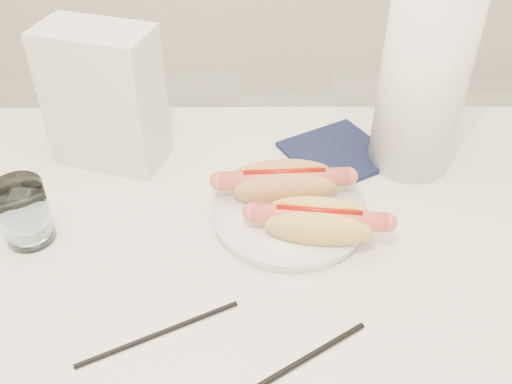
{
  "coord_description": "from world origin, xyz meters",
  "views": [
    {
      "loc": [
        0.07,
        -0.57,
        1.33
      ],
      "look_at": [
        0.07,
        0.05,
        0.82
      ],
      "focal_mm": 40.47,
      "sensor_mm": 36.0,
      "label": 1
    }
  ],
  "objects_px": {
    "hotdog_left": "(284,183)",
    "hotdog_right": "(319,222)",
    "plate": "(289,215)",
    "water_glass": "(24,212)",
    "napkin_box": "(104,98)",
    "paper_towel_roll": "(423,82)",
    "table": "(209,283)"
  },
  "relations": [
    {
      "from": "hotdog_right",
      "to": "water_glass",
      "type": "distance_m",
      "value": 0.41
    },
    {
      "from": "paper_towel_roll",
      "to": "hotdog_right",
      "type": "bearing_deg",
      "value": -130.44
    },
    {
      "from": "table",
      "to": "napkin_box",
      "type": "bearing_deg",
      "value": 126.08
    },
    {
      "from": "table",
      "to": "napkin_box",
      "type": "xyz_separation_m",
      "value": [
        -0.17,
        0.24,
        0.18
      ]
    },
    {
      "from": "napkin_box",
      "to": "paper_towel_roll",
      "type": "relative_size",
      "value": 0.77
    },
    {
      "from": "table",
      "to": "hotdog_right",
      "type": "distance_m",
      "value": 0.19
    },
    {
      "from": "hotdog_right",
      "to": "napkin_box",
      "type": "xyz_separation_m",
      "value": [
        -0.33,
        0.21,
        0.07
      ]
    },
    {
      "from": "hotdog_right",
      "to": "water_glass",
      "type": "xyz_separation_m",
      "value": [
        -0.41,
        0.02,
        0.01
      ]
    },
    {
      "from": "table",
      "to": "paper_towel_roll",
      "type": "xyz_separation_m",
      "value": [
        0.33,
        0.22,
        0.21
      ]
    },
    {
      "from": "table",
      "to": "water_glass",
      "type": "relative_size",
      "value": 12.53
    },
    {
      "from": "plate",
      "to": "water_glass",
      "type": "distance_m",
      "value": 0.38
    },
    {
      "from": "hotdog_left",
      "to": "hotdog_right",
      "type": "distance_m",
      "value": 0.1
    },
    {
      "from": "plate",
      "to": "hotdog_right",
      "type": "bearing_deg",
      "value": -54.68
    },
    {
      "from": "hotdog_left",
      "to": "plate",
      "type": "bearing_deg",
      "value": -80.14
    },
    {
      "from": "plate",
      "to": "water_glass",
      "type": "height_order",
      "value": "water_glass"
    },
    {
      "from": "water_glass",
      "to": "napkin_box",
      "type": "height_order",
      "value": "napkin_box"
    },
    {
      "from": "napkin_box",
      "to": "hotdog_left",
      "type": "bearing_deg",
      "value": -7.22
    },
    {
      "from": "table",
      "to": "plate",
      "type": "relative_size",
      "value": 5.37
    },
    {
      "from": "hotdog_left",
      "to": "water_glass",
      "type": "height_order",
      "value": "water_glass"
    },
    {
      "from": "napkin_box",
      "to": "paper_towel_roll",
      "type": "height_order",
      "value": "paper_towel_roll"
    },
    {
      "from": "plate",
      "to": "napkin_box",
      "type": "bearing_deg",
      "value": 150.74
    },
    {
      "from": "plate",
      "to": "hotdog_right",
      "type": "relative_size",
      "value": 1.19
    },
    {
      "from": "hotdog_left",
      "to": "napkin_box",
      "type": "distance_m",
      "value": 0.32
    },
    {
      "from": "plate",
      "to": "napkin_box",
      "type": "xyz_separation_m",
      "value": [
        -0.29,
        0.16,
        0.11
      ]
    },
    {
      "from": "water_glass",
      "to": "paper_towel_roll",
      "type": "height_order",
      "value": "paper_towel_roll"
    },
    {
      "from": "hotdog_left",
      "to": "napkin_box",
      "type": "bearing_deg",
      "value": 152.31
    },
    {
      "from": "water_glass",
      "to": "table",
      "type": "bearing_deg",
      "value": -8.06
    },
    {
      "from": "paper_towel_roll",
      "to": "water_glass",
      "type": "bearing_deg",
      "value": -162.25
    },
    {
      "from": "table",
      "to": "hotdog_right",
      "type": "bearing_deg",
      "value": 7.68
    },
    {
      "from": "hotdog_right",
      "to": "plate",
      "type": "bearing_deg",
      "value": 132.24
    },
    {
      "from": "table",
      "to": "hotdog_left",
      "type": "xyz_separation_m",
      "value": [
        0.11,
        0.11,
        0.1
      ]
    },
    {
      "from": "water_glass",
      "to": "hotdog_left",
      "type": "bearing_deg",
      "value": 10.87
    }
  ]
}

